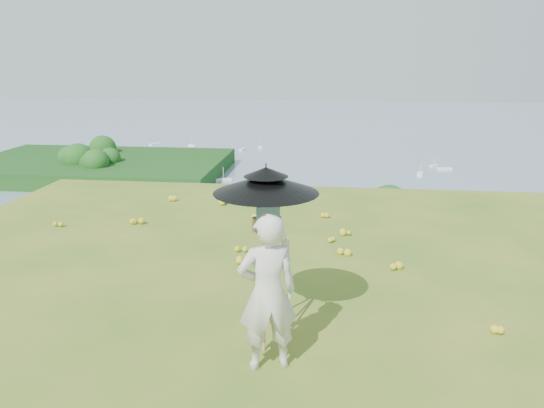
# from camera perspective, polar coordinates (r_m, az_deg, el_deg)

# --- Properties ---
(ground) EXTENTS (14.00, 14.00, 0.00)m
(ground) POSITION_cam_1_polar(r_m,az_deg,el_deg) (7.38, 2.02, -11.01)
(ground) COLOR #426E1F
(ground) RESTS_ON ground
(shoreline_tier) EXTENTS (170.00, 28.00, 8.00)m
(shoreline_tier) POSITION_cam_1_polar(r_m,az_deg,el_deg) (90.56, 5.79, -10.15)
(shoreline_tier) COLOR #6C6856
(shoreline_tier) RESTS_ON bay_water
(bay_water) EXTENTS (700.00, 700.00, 0.00)m
(bay_water) POSITION_cam_1_polar(r_m,az_deg,el_deg) (249.38, 6.55, 6.96)
(bay_water) COLOR #7790AA
(bay_water) RESTS_ON ground
(peninsula) EXTENTS (90.00, 60.00, 12.00)m
(peninsula) POSITION_cam_1_polar(r_m,az_deg,el_deg) (181.25, -18.11, 4.62)
(peninsula) COLOR #113E13
(peninsula) RESTS_ON bay_water
(slope_trees) EXTENTS (110.00, 50.00, 6.00)m
(slope_trees) POSITION_cam_1_polar(r_m,az_deg,el_deg) (45.43, 5.53, -8.18)
(slope_trees) COLOR #174C16
(slope_trees) RESTS_ON forest_slope
(harbor_town) EXTENTS (110.00, 22.00, 5.00)m
(harbor_town) POSITION_cam_1_polar(r_m,az_deg,el_deg) (87.93, 5.91, -6.33)
(harbor_town) COLOR silver
(harbor_town) RESTS_ON shoreline_tier
(moored_boats) EXTENTS (140.00, 140.00, 0.70)m
(moored_boats) POSITION_cam_1_polar(r_m,az_deg,el_deg) (172.10, 2.20, 3.25)
(moored_boats) COLOR white
(moored_boats) RESTS_ON bay_water
(wildflowers) EXTENTS (10.00, 10.50, 0.12)m
(wildflowers) POSITION_cam_1_polar(r_m,az_deg,el_deg) (7.58, 2.19, -9.76)
(wildflowers) COLOR gold
(wildflowers) RESTS_ON ground
(painter) EXTENTS (0.74, 0.60, 1.76)m
(painter) POSITION_cam_1_polar(r_m,az_deg,el_deg) (5.71, -0.48, -9.55)
(painter) COLOR silver
(painter) RESTS_ON ground
(field_easel) EXTENTS (0.84, 0.84, 1.68)m
(field_easel) POSITION_cam_1_polar(r_m,az_deg,el_deg) (6.28, -0.56, -7.52)
(field_easel) COLOR #996640
(field_easel) RESTS_ON ground
(sun_umbrella) EXTENTS (1.47, 1.47, 0.78)m
(sun_umbrella) POSITION_cam_1_polar(r_m,az_deg,el_deg) (6.01, -0.65, 0.77)
(sun_umbrella) COLOR black
(sun_umbrella) RESTS_ON field_easel
(painter_cap) EXTENTS (0.23, 0.26, 0.10)m
(painter_cap) POSITION_cam_1_polar(r_m,az_deg,el_deg) (5.40, -0.50, -1.55)
(painter_cap) COLOR #E4807D
(painter_cap) RESTS_ON painter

